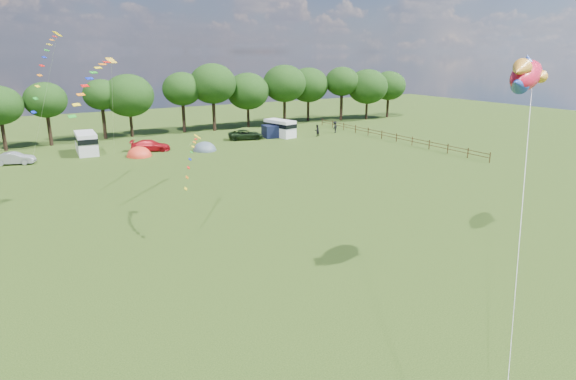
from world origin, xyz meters
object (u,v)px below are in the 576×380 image
campervan_c (86,142)px  tent_orange (139,156)px  walker_b (335,127)px  campervan_d (280,128)px  tent_greyblue (205,150)px  car_b (14,158)px  walker_a (317,131)px  fish_kite (525,76)px  car_c (151,146)px  car_d (246,135)px

campervan_c → tent_orange: campervan_c is taller
walker_b → campervan_d: bearing=-36.6°
campervan_c → tent_greyblue: 14.17m
car_b → walker_a: walker_a is taller
campervan_d → fish_kite: fish_kite is taller
car_c → campervan_c: bearing=96.2°
car_c → tent_greyblue: size_ratio=1.44×
car_d → walker_a: (10.12, -2.91, 0.17)m
fish_kite → walker_a: 45.42m
tent_greyblue → walker_b: walker_b is taller
tent_orange → fish_kite: size_ratio=0.74×
campervan_c → campervan_d: campervan_c is taller
car_b → tent_greyblue: (20.81, -3.28, -0.65)m
walker_a → car_d: bearing=-25.4°
car_b → walker_a: 38.86m
campervan_c → fish_kite: (16.17, -45.62, 9.32)m
car_c → walker_a: 23.96m
walker_a → walker_b: (4.12, 1.21, 0.03)m
tent_greyblue → car_c: bearing=151.8°
tent_orange → walker_a: (25.96, 0.97, 0.83)m
car_c → fish_kite: (9.07, -43.30, 10.01)m
tent_orange → tent_greyblue: size_ratio=1.01×
campervan_d → tent_orange: bearing=86.9°
fish_kite → tent_orange: bearing=83.7°
campervan_d → car_c: bearing=80.6°
walker_a → car_b: bearing=-11.8°
campervan_c → fish_kite: bearing=-157.3°
walker_a → fish_kite: bearing=61.0°
campervan_c → car_d: bearing=-89.4°
tent_greyblue → campervan_c: bearing=157.1°
tent_greyblue → fish_kite: size_ratio=0.73×
car_b → walker_b: size_ratio=2.16×
car_c → tent_orange: car_c is taller
campervan_c → walker_b: 35.23m
tent_orange → tent_greyblue: 7.97m
car_c → walker_b: (28.03, -0.30, 0.19)m
walker_b → car_d: bearing=-34.8°
campervan_c → walker_a: size_ratio=3.15×
campervan_d → fish_kite: 46.42m
walker_a → tent_greyblue: bearing=-4.2°
car_b → car_c: bearing=-71.8°
campervan_d → fish_kite: size_ratio=1.22×
tent_orange → car_c: bearing=50.4°
campervan_d → walker_a: size_ratio=3.12×
car_b → tent_greyblue: size_ratio=1.19×
walker_b → fish_kite: bearing=38.2°
car_d → tent_greyblue: (-7.89, -4.56, -0.66)m
tent_greyblue → fish_kite: (3.18, -40.14, 10.68)m
tent_greyblue → walker_b: bearing=7.4°
tent_orange → campervan_d: bearing=9.4°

